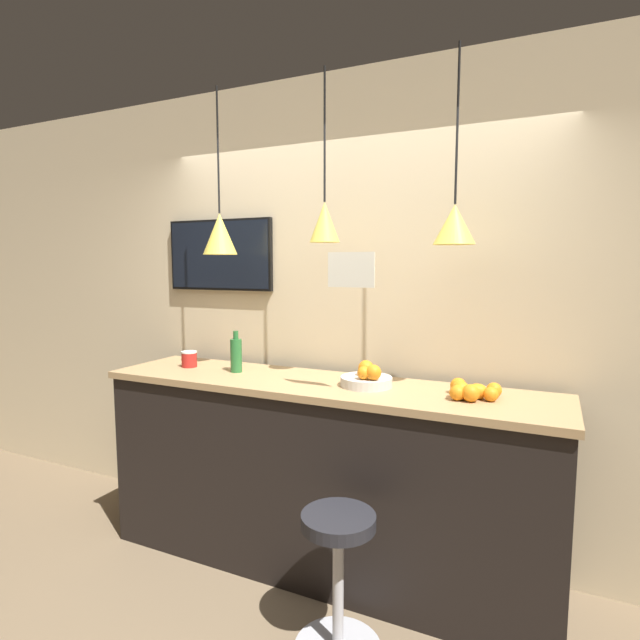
% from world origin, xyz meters
% --- Properties ---
extents(ground_plane, '(14.00, 14.00, 0.00)m').
position_xyz_m(ground_plane, '(0.00, 0.00, 0.00)').
color(ground_plane, '#756047').
extents(back_wall, '(8.00, 0.06, 2.90)m').
position_xyz_m(back_wall, '(0.00, 1.03, 1.45)').
color(back_wall, beige).
rests_on(back_wall, ground_plane).
extents(service_counter, '(2.60, 0.60, 1.09)m').
position_xyz_m(service_counter, '(0.00, 0.62, 0.55)').
color(service_counter, black).
rests_on(service_counter, ground_plane).
extents(bar_stool, '(0.40, 0.40, 0.65)m').
position_xyz_m(bar_stool, '(0.34, 0.08, 0.42)').
color(bar_stool, '#B7B7BC').
rests_on(bar_stool, ground_plane).
extents(fruit_bowl, '(0.28, 0.28, 0.14)m').
position_xyz_m(fruit_bowl, '(0.27, 0.64, 1.14)').
color(fruit_bowl, beige).
rests_on(fruit_bowl, service_counter).
extents(orange_pile, '(0.25, 0.21, 0.09)m').
position_xyz_m(orange_pile, '(0.82, 0.62, 1.13)').
color(orange_pile, orange).
rests_on(orange_pile, service_counter).
extents(juice_bottle, '(0.07, 0.07, 0.25)m').
position_xyz_m(juice_bottle, '(-0.58, 0.65, 1.20)').
color(juice_bottle, '#286B33').
rests_on(juice_bottle, service_counter).
extents(spread_jar, '(0.10, 0.10, 0.10)m').
position_xyz_m(spread_jar, '(-0.94, 0.65, 1.14)').
color(spread_jar, red).
rests_on(spread_jar, service_counter).
extents(pendant_lamp_left, '(0.21, 0.21, 0.99)m').
position_xyz_m(pendant_lamp_left, '(-0.70, 0.68, 1.94)').
color(pendant_lamp_left, black).
extents(pendant_lamp_middle, '(0.17, 0.17, 0.93)m').
position_xyz_m(pendant_lamp_middle, '(0.00, 0.68, 1.99)').
color(pendant_lamp_middle, black).
extents(pendant_lamp_right, '(0.21, 0.21, 0.96)m').
position_xyz_m(pendant_lamp_right, '(0.70, 0.68, 1.95)').
color(pendant_lamp_right, black).
extents(mounted_tv, '(0.82, 0.04, 0.48)m').
position_xyz_m(mounted_tv, '(-0.93, 0.98, 1.81)').
color(mounted_tv, black).
extents(hanging_menu_board, '(0.24, 0.01, 0.17)m').
position_xyz_m(hanging_menu_board, '(0.27, 0.40, 1.72)').
color(hanging_menu_board, white).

